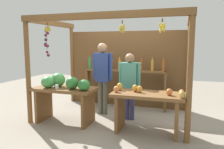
# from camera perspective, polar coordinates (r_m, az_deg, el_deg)

# --- Properties ---
(ground_plane) EXTENTS (12.00, 12.00, 0.00)m
(ground_plane) POSITION_cam_1_polar(r_m,az_deg,el_deg) (5.24, 0.66, -10.64)
(ground_plane) COLOR gray
(ground_plane) RESTS_ON ground
(market_stall) EXTENTS (3.29, 2.02, 2.23)m
(market_stall) POSITION_cam_1_polar(r_m,az_deg,el_deg) (5.41, 2.02, 4.02)
(market_stall) COLOR brown
(market_stall) RESTS_ON ground
(fruit_counter_left) EXTENTS (1.35, 0.65, 1.05)m
(fruit_counter_left) POSITION_cam_1_polar(r_m,az_deg,el_deg) (4.74, -12.23, -4.13)
(fruit_counter_left) COLOR brown
(fruit_counter_left) RESTS_ON ground
(fruit_counter_right) EXTENTS (1.34, 0.64, 0.90)m
(fruit_counter_right) POSITION_cam_1_polar(r_m,az_deg,el_deg) (4.22, 9.09, -7.24)
(fruit_counter_right) COLOR brown
(fruit_counter_right) RESTS_ON ground
(bottle_shelf_unit) EXTENTS (2.11, 0.22, 1.36)m
(bottle_shelf_unit) POSITION_cam_1_polar(r_m,az_deg,el_deg) (5.72, 3.21, -0.69)
(bottle_shelf_unit) COLOR brown
(bottle_shelf_unit) RESTS_ON ground
(vendor_man) EXTENTS (0.48, 0.23, 1.69)m
(vendor_man) POSITION_cam_1_polar(r_m,az_deg,el_deg) (5.18, -2.45, 0.69)
(vendor_man) COLOR #555748
(vendor_man) RESTS_ON ground
(vendor_woman) EXTENTS (0.48, 0.20, 1.46)m
(vendor_woman) POSITION_cam_1_polar(r_m,az_deg,el_deg) (4.84, 4.53, -1.65)
(vendor_woman) COLOR navy
(vendor_woman) RESTS_ON ground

